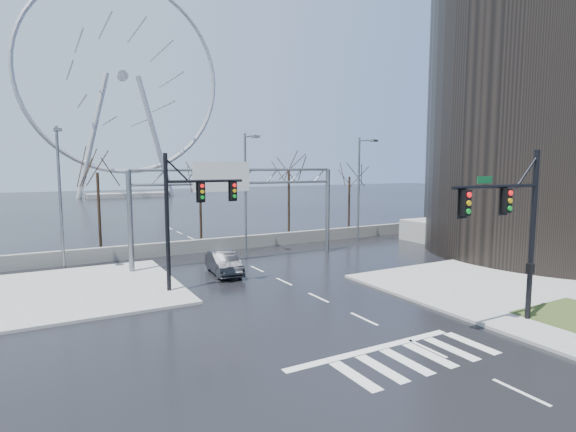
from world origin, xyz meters
TOP-DOWN VIEW (x-y plane):
  - ground at (0.00, 0.00)m, footprint 260.00×260.00m
  - sidewalk_right_ext at (10.00, 2.00)m, footprint 12.00×10.00m
  - sidewalk_far at (-11.00, 12.00)m, footprint 10.00×12.00m
  - tower_podium at (29.00, 8.00)m, footprint 22.00×18.00m
  - barrier_wall at (0.00, 20.00)m, footprint 52.00×0.50m
  - signal_mast_near at (5.14, -4.04)m, footprint 5.52×0.41m
  - signal_mast_far at (-5.87, 8.96)m, footprint 4.72×0.41m
  - sign_gantry at (-0.38, 14.96)m, footprint 16.36×0.40m
  - streetlight_left at (-12.00, 18.16)m, footprint 0.50×2.55m
  - streetlight_mid at (2.00, 18.16)m, footprint 0.50×2.55m
  - streetlight_right at (14.00, 18.16)m, footprint 0.50×2.55m
  - tree_left at (-9.00, 23.50)m, footprint 3.75×3.75m
  - tree_center at (0.00, 24.50)m, footprint 3.25×3.25m
  - tree_right at (9.00, 23.50)m, footprint 3.90×3.90m
  - tree_far_right at (17.00, 24.00)m, footprint 3.40×3.40m
  - ferris_wheel at (5.00, 95.00)m, footprint 45.00×6.00m
  - car at (-2.59, 11.76)m, footprint 2.08×4.77m

SIDE VIEW (x-z plane):
  - ground at x=0.00m, z-range 0.00..0.00m
  - sidewalk_right_ext at x=10.00m, z-range 0.00..0.15m
  - sidewalk_far at x=-11.00m, z-range 0.00..0.15m
  - barrier_wall at x=0.00m, z-range 0.00..1.10m
  - car at x=-2.59m, z-range 0.00..1.53m
  - tower_podium at x=29.00m, z-range 0.00..2.00m
  - signal_mast_far at x=-5.87m, z-range 0.83..8.83m
  - signal_mast_near at x=5.14m, z-range 0.87..8.87m
  - tree_center at x=0.00m, z-range 1.92..8.42m
  - sign_gantry at x=-0.38m, z-range 1.38..8.98m
  - tree_far_right at x=17.00m, z-range 2.01..8.81m
  - streetlight_left at x=-12.00m, z-range 0.89..10.89m
  - streetlight_mid at x=2.00m, z-range 0.89..10.89m
  - streetlight_right at x=14.00m, z-range 0.89..10.89m
  - tree_left at x=-9.00m, z-range 2.23..9.73m
  - tree_right at x=9.00m, z-range 2.32..10.12m
  - ferris_wheel at x=5.00m, z-range 0.68..51.59m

